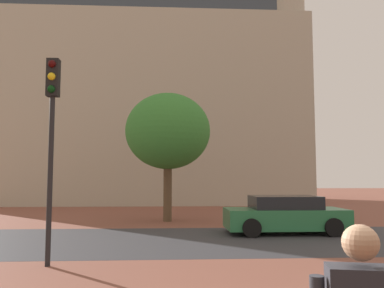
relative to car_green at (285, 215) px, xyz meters
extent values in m
plane|color=brown|center=(-3.54, -0.87, -0.66)|extent=(120.00, 120.00, 0.00)
cube|color=#38383D|center=(-3.54, -1.32, -0.66)|extent=(120.00, 6.01, 0.00)
cube|color=#B2A893|center=(-6.40, 20.07, 6.58)|extent=(25.57, 13.04, 14.47)
cube|color=#38424C|center=(-6.40, 20.07, 15.01)|extent=(23.52, 12.00, 2.40)
cube|color=#B2A893|center=(-7.43, 20.07, 15.31)|extent=(5.20, 5.20, 31.94)
cylinder|color=#B2A893|center=(4.88, 15.05, 8.40)|extent=(2.80, 2.80, 18.11)
sphere|color=#9E7556|center=(-3.02, -11.78, 0.96)|extent=(0.22, 0.22, 0.22)
cube|color=#287042|center=(0.00, 0.00, -0.12)|extent=(4.28, 1.85, 0.72)
cube|color=black|center=(0.00, 0.00, 0.46)|extent=(2.40, 1.63, 0.46)
cylinder|color=black|center=(1.41, 0.93, -0.34)|extent=(0.64, 0.22, 0.64)
cylinder|color=black|center=(1.41, -0.93, -0.34)|extent=(0.64, 0.22, 0.64)
cylinder|color=black|center=(-1.41, 0.93, -0.34)|extent=(0.64, 0.22, 0.64)
cylinder|color=black|center=(-1.41, -0.93, -0.34)|extent=(0.64, 0.22, 0.64)
cylinder|color=black|center=(-6.95, -4.88, 1.30)|extent=(0.12, 0.12, 3.92)
cube|color=black|center=(-6.95, -4.88, 3.71)|extent=(0.28, 0.24, 0.90)
sphere|color=#390606|center=(-6.95, -5.01, 4.01)|extent=(0.18, 0.18, 0.18)
sphere|color=yellow|center=(-6.95, -5.01, 3.71)|extent=(0.18, 0.18, 0.18)
sphere|color=#06330C|center=(-6.95, -5.01, 3.41)|extent=(0.18, 0.18, 0.18)
cylinder|color=brown|center=(-4.28, 4.13, 0.64)|extent=(0.39, 0.39, 2.60)
ellipsoid|color=#387F33|center=(-4.28, 4.13, 3.54)|extent=(3.97, 3.97, 3.58)
camera|label=1|loc=(-4.17, -14.13, 1.35)|focal=36.53mm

